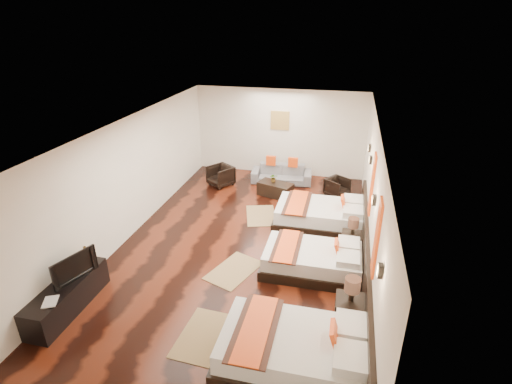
% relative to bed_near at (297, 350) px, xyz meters
% --- Properties ---
extents(floor, '(5.50, 9.50, 0.01)m').
position_rel_bed_near_xyz_m(floor, '(-1.70, 3.10, -0.30)').
color(floor, black).
rests_on(floor, ground).
extents(ceiling, '(5.50, 9.50, 0.01)m').
position_rel_bed_near_xyz_m(ceiling, '(-1.70, 3.10, 2.50)').
color(ceiling, white).
rests_on(ceiling, floor).
extents(back_wall, '(5.50, 0.01, 2.80)m').
position_rel_bed_near_xyz_m(back_wall, '(-1.70, 7.85, 1.10)').
color(back_wall, silver).
rests_on(back_wall, floor).
extents(left_wall, '(0.01, 9.50, 2.80)m').
position_rel_bed_near_xyz_m(left_wall, '(-4.45, 3.10, 1.10)').
color(left_wall, silver).
rests_on(left_wall, floor).
extents(right_wall, '(0.01, 9.50, 2.80)m').
position_rel_bed_near_xyz_m(right_wall, '(1.05, 3.10, 1.10)').
color(right_wall, silver).
rests_on(right_wall, floor).
extents(headboard_panel, '(0.08, 6.60, 0.90)m').
position_rel_bed_near_xyz_m(headboard_panel, '(1.01, 2.30, 0.15)').
color(headboard_panel, black).
rests_on(headboard_panel, floor).
extents(bed_near, '(2.33, 1.47, 0.89)m').
position_rel_bed_near_xyz_m(bed_near, '(0.00, 0.00, 0.00)').
color(bed_near, black).
rests_on(bed_near, floor).
extents(bed_mid, '(2.05, 1.29, 0.78)m').
position_rel_bed_near_xyz_m(bed_mid, '(-0.00, 2.51, -0.04)').
color(bed_mid, black).
rests_on(bed_mid, floor).
extents(bed_far, '(2.27, 1.43, 0.87)m').
position_rel_bed_near_xyz_m(bed_far, '(-0.00, 4.49, -0.01)').
color(bed_far, black).
rests_on(bed_far, floor).
extents(nightstand_a, '(0.49, 0.49, 0.98)m').
position_rel_bed_near_xyz_m(nightstand_a, '(0.75, 1.06, 0.04)').
color(nightstand_a, black).
rests_on(nightstand_a, floor).
extents(nightstand_b, '(0.44, 0.44, 0.88)m').
position_rel_bed_near_xyz_m(nightstand_b, '(0.75, 3.39, 0.00)').
color(nightstand_b, black).
rests_on(nightstand_b, floor).
extents(jute_mat_near, '(0.82, 1.24, 0.01)m').
position_rel_bed_near_xyz_m(jute_mat_near, '(-1.60, 0.25, -0.30)').
color(jute_mat_near, olive).
rests_on(jute_mat_near, floor).
extents(jute_mat_mid, '(1.13, 1.39, 0.01)m').
position_rel_bed_near_xyz_m(jute_mat_mid, '(-1.62, 2.13, -0.30)').
color(jute_mat_mid, olive).
rests_on(jute_mat_mid, floor).
extents(jute_mat_far, '(1.05, 1.36, 0.01)m').
position_rel_bed_near_xyz_m(jute_mat_far, '(-1.60, 4.66, -0.30)').
color(jute_mat_far, olive).
rests_on(jute_mat_far, floor).
extents(tv_console, '(0.50, 1.80, 0.55)m').
position_rel_bed_near_xyz_m(tv_console, '(-4.20, 0.32, -0.03)').
color(tv_console, black).
rests_on(tv_console, floor).
extents(tv, '(0.39, 0.87, 0.50)m').
position_rel_bed_near_xyz_m(tv, '(-4.15, 0.53, 0.50)').
color(tv, black).
rests_on(tv, tv_console).
extents(book, '(0.33, 0.37, 0.03)m').
position_rel_bed_near_xyz_m(book, '(-4.20, -0.21, 0.26)').
color(book, black).
rests_on(book, tv_console).
extents(figurine, '(0.40, 0.40, 0.36)m').
position_rel_bed_near_xyz_m(figurine, '(-4.20, 0.99, 0.42)').
color(figurine, brown).
rests_on(figurine, tv_console).
extents(sofa, '(1.93, 0.90, 0.55)m').
position_rel_bed_near_xyz_m(sofa, '(-1.47, 7.06, -0.03)').
color(sofa, slate).
rests_on(sofa, floor).
extents(armchair_left, '(0.95, 0.95, 0.63)m').
position_rel_bed_near_xyz_m(armchair_left, '(-3.28, 6.39, 0.01)').
color(armchair_left, black).
rests_on(armchair_left, floor).
extents(armchair_right, '(0.82, 0.82, 0.54)m').
position_rel_bed_near_xyz_m(armchair_right, '(0.30, 6.43, -0.03)').
color(armchair_right, black).
rests_on(armchair_right, floor).
extents(coffee_table, '(1.11, 0.79, 0.40)m').
position_rel_bed_near_xyz_m(coffee_table, '(-1.47, 6.01, -0.10)').
color(coffee_table, black).
rests_on(coffee_table, floor).
extents(table_plant, '(0.28, 0.26, 0.25)m').
position_rel_bed_near_xyz_m(table_plant, '(-1.55, 6.09, 0.22)').
color(table_plant, '#29541C').
rests_on(table_plant, coffee_table).
extents(orange_panel_a, '(0.04, 0.40, 1.30)m').
position_rel_bed_near_xyz_m(orange_panel_a, '(1.03, 1.20, 1.40)').
color(orange_panel_a, '#D86014').
rests_on(orange_panel_a, right_wall).
extents(orange_panel_b, '(0.04, 0.40, 1.30)m').
position_rel_bed_near_xyz_m(orange_panel_b, '(1.03, 3.40, 1.40)').
color(orange_panel_b, '#D86014').
rests_on(orange_panel_b, right_wall).
extents(sconce_near, '(0.07, 0.12, 0.18)m').
position_rel_bed_near_xyz_m(sconce_near, '(1.01, 0.10, 1.55)').
color(sconce_near, black).
rests_on(sconce_near, right_wall).
extents(sconce_mid, '(0.07, 0.12, 0.18)m').
position_rel_bed_near_xyz_m(sconce_mid, '(1.01, 2.30, 1.55)').
color(sconce_mid, black).
rests_on(sconce_mid, right_wall).
extents(sconce_far, '(0.07, 0.12, 0.18)m').
position_rel_bed_near_xyz_m(sconce_far, '(1.01, 4.50, 1.55)').
color(sconce_far, black).
rests_on(sconce_far, right_wall).
extents(sconce_lounge, '(0.07, 0.12, 0.18)m').
position_rel_bed_near_xyz_m(sconce_lounge, '(1.01, 5.40, 1.55)').
color(sconce_lounge, black).
rests_on(sconce_lounge, right_wall).
extents(gold_artwork, '(0.60, 0.04, 0.60)m').
position_rel_bed_near_xyz_m(gold_artwork, '(-1.70, 7.83, 1.50)').
color(gold_artwork, '#AD873F').
rests_on(gold_artwork, back_wall).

